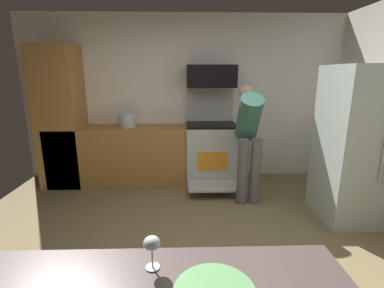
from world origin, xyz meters
The scene contains 10 objects.
ground_plane centered at (0.00, 0.00, -0.01)m, with size 5.20×4.80×0.02m, color olive.
wall_back centered at (0.00, 2.34, 1.30)m, with size 5.20×0.12×2.60m, color white.
lower_cabinet_run centered at (-0.90, 1.98, 0.45)m, with size 2.40×0.60×0.90m, color #A3723A.
cabinet_column centered at (-1.90, 1.98, 1.05)m, with size 0.60×0.60×2.10m, color #A3723A.
oven_range centered at (0.38, 1.96, 0.51)m, with size 0.76×1.04×1.49m.
microwave centered at (0.38, 2.06, 1.66)m, with size 0.74×0.38×0.33m, color black.
refrigerator centered at (2.03, 0.78, 0.90)m, with size 0.89×0.76×1.79m.
person_cook centered at (0.82, 1.30, 0.92)m, with size 0.31×0.59×1.56m.
wine_glass_mid centered at (-0.18, -1.24, 1.01)m, with size 0.07×0.07×0.15m.
stock_pot centered at (-0.90, 1.98, 1.00)m, with size 0.26×0.26×0.20m, color #B2C3C3.
Camera 1 is at (-0.04, -2.25, 1.70)m, focal length 25.96 mm.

